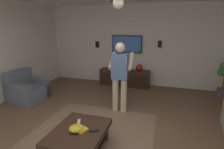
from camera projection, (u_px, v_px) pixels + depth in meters
name	position (u px, v px, depth m)	size (l,w,h in m)	color
ground_plane	(99.00, 146.00, 2.98)	(8.52, 8.52, 0.00)	brown
wall_back_tv	(136.00, 46.00, 5.96)	(0.10, 6.39, 2.70)	silver
area_rug	(85.00, 143.00, 3.03)	(2.80, 2.27, 0.01)	#7A604C
armchair	(28.00, 90.00, 4.81)	(0.87, 0.88, 0.82)	slate
coffee_table	(79.00, 136.00, 2.77)	(1.00, 0.80, 0.40)	#332116
media_console	(125.00, 78.00, 6.01)	(0.45, 1.70, 0.55)	#332116
tv	(127.00, 44.00, 5.94)	(0.05, 1.04, 0.58)	black
person_standing	(120.00, 74.00, 3.98)	(0.55, 0.55, 1.64)	#C6B793
bowl	(76.00, 128.00, 2.69)	(0.21, 0.21, 0.10)	gold
remote_white	(79.00, 122.00, 2.94)	(0.15, 0.04, 0.02)	white
remote_black	(94.00, 131.00, 2.69)	(0.15, 0.04, 0.02)	black
book	(80.00, 129.00, 2.73)	(0.22, 0.16, 0.04)	gold
vase_round	(139.00, 68.00, 5.82)	(0.22, 0.22, 0.22)	red
wall_speaker_left	(160.00, 44.00, 5.64)	(0.06, 0.12, 0.22)	black
wall_speaker_right	(97.00, 45.00, 6.27)	(0.06, 0.12, 0.22)	black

